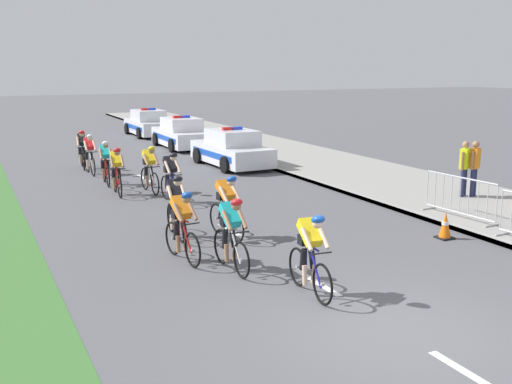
% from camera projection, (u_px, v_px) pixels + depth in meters
% --- Properties ---
extents(ground_plane, '(160.00, 160.00, 0.00)m').
position_uv_depth(ground_plane, '(397.00, 331.00, 9.50)').
color(ground_plane, '#56565B').
extents(sidewalk_slab, '(4.90, 60.00, 0.12)m').
position_uv_depth(sidewalk_slab, '(326.00, 164.00, 24.99)').
color(sidewalk_slab, gray).
rests_on(sidewalk_slab, ground).
extents(kerb_edge, '(0.16, 60.00, 0.13)m').
position_uv_depth(kerb_edge, '(274.00, 168.00, 23.99)').
color(kerb_edge, '#9E9E99').
rests_on(kerb_edge, ground).
extents(lane_markings_centre, '(0.14, 21.60, 0.01)m').
position_uv_depth(lane_markings_centre, '(203.00, 214.00, 16.94)').
color(lane_markings_centre, white).
rests_on(lane_markings_centre, ground).
extents(cyclist_lead, '(0.44, 1.72, 1.56)m').
position_uv_depth(cyclist_lead, '(311.00, 253.00, 10.83)').
color(cyclist_lead, black).
rests_on(cyclist_lead, ground).
extents(cyclist_second, '(0.42, 1.72, 1.56)m').
position_uv_depth(cyclist_second, '(231.00, 233.00, 12.12)').
color(cyclist_second, black).
rests_on(cyclist_second, ground).
extents(cyclist_third, '(0.45, 1.72, 1.56)m').
position_uv_depth(cyclist_third, '(182.00, 224.00, 12.73)').
color(cyclist_third, black).
rests_on(cyclist_third, ground).
extents(cyclist_fourth, '(0.44, 1.72, 1.56)m').
position_uv_depth(cyclist_fourth, '(227.00, 205.00, 14.48)').
color(cyclist_fourth, black).
rests_on(cyclist_fourth, ground).
extents(cyclist_fifth, '(0.44, 1.72, 1.56)m').
position_uv_depth(cyclist_fifth, '(176.00, 205.00, 14.51)').
color(cyclist_fifth, black).
rests_on(cyclist_fifth, ground).
extents(cyclist_sixth, '(0.43, 1.72, 1.56)m').
position_uv_depth(cyclist_sixth, '(171.00, 176.00, 18.21)').
color(cyclist_sixth, black).
rests_on(cyclist_sixth, ground).
extents(cyclist_seventh, '(0.44, 1.72, 1.56)m').
position_uv_depth(cyclist_seventh, '(117.00, 170.00, 19.25)').
color(cyclist_seventh, black).
rests_on(cyclist_seventh, ground).
extents(cyclist_eighth, '(0.43, 1.72, 1.56)m').
position_uv_depth(cyclist_eighth, '(150.00, 168.00, 19.63)').
color(cyclist_eighth, black).
rests_on(cyclist_eighth, ground).
extents(cyclist_ninth, '(0.44, 1.72, 1.56)m').
position_uv_depth(cyclist_ninth, '(105.00, 162.00, 20.92)').
color(cyclist_ninth, black).
rests_on(cyclist_ninth, ground).
extents(cyclist_tenth, '(0.42, 1.72, 1.56)m').
position_uv_depth(cyclist_tenth, '(90.00, 153.00, 22.92)').
color(cyclist_tenth, black).
rests_on(cyclist_tenth, ground).
extents(cyclist_eleventh, '(0.45, 1.72, 1.56)m').
position_uv_depth(cyclist_eleventh, '(82.00, 149.00, 24.22)').
color(cyclist_eleventh, black).
rests_on(cyclist_eleventh, ground).
extents(police_car_nearest, '(2.13, 4.46, 1.59)m').
position_uv_depth(police_car_nearest, '(231.00, 150.00, 24.76)').
color(police_car_nearest, silver).
rests_on(police_car_nearest, ground).
extents(police_car_second, '(2.03, 4.42, 1.59)m').
position_uv_depth(police_car_second, '(181.00, 134.00, 30.26)').
color(police_car_second, white).
rests_on(police_car_second, ground).
extents(police_car_third, '(2.01, 4.41, 1.59)m').
position_uv_depth(police_car_third, '(148.00, 124.00, 35.43)').
color(police_car_third, silver).
rests_on(police_car_third, ground).
extents(crowd_barrier_middle, '(0.66, 2.32, 1.07)m').
position_uv_depth(crowd_barrier_middle, '(460.00, 197.00, 15.98)').
color(crowd_barrier_middle, '#B7BABF').
rests_on(crowd_barrier_middle, sidewalk_slab).
extents(traffic_cone_near, '(0.36, 0.36, 0.64)m').
position_uv_depth(traffic_cone_near, '(445.00, 226.00, 14.50)').
color(traffic_cone_near, black).
rests_on(traffic_cone_near, ground).
extents(spectator_closest, '(0.50, 0.36, 1.68)m').
position_uv_depth(spectator_closest, '(465.00, 165.00, 18.45)').
color(spectator_closest, '#23284C').
rests_on(spectator_closest, sidewalk_slab).
extents(spectator_middle, '(0.50, 0.36, 1.68)m').
position_uv_depth(spectator_middle, '(475.00, 165.00, 18.49)').
color(spectator_middle, '#23284C').
rests_on(spectator_middle, sidewalk_slab).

